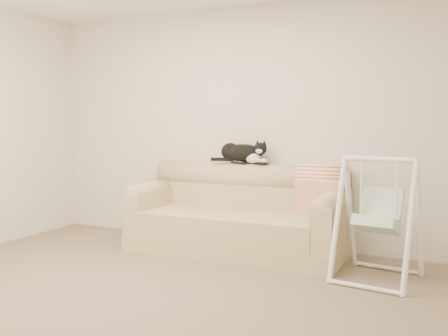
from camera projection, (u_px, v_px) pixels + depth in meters
name	position (u px, v px, depth m)	size (l,w,h in m)	color
ground_plane	(150.00, 299.00, 3.77)	(5.00, 5.00, 0.00)	brown
room_shell	(148.00, 96.00, 3.64)	(5.04, 4.04, 2.60)	beige
sofa	(239.00, 218.00, 5.19)	(2.20, 0.93, 0.90)	tan
remote_a	(239.00, 162.00, 5.38)	(0.19, 0.08, 0.03)	black
remote_b	(261.00, 163.00, 5.29)	(0.18, 0.09, 0.02)	black
tuxedo_cat	(243.00, 153.00, 5.38)	(0.64, 0.24, 0.25)	black
throw_blanket	(321.00, 184.00, 5.02)	(0.46, 0.38, 0.58)	#DE4F2A
baby_swing	(378.00, 218.00, 4.21)	(0.74, 0.77, 1.06)	white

